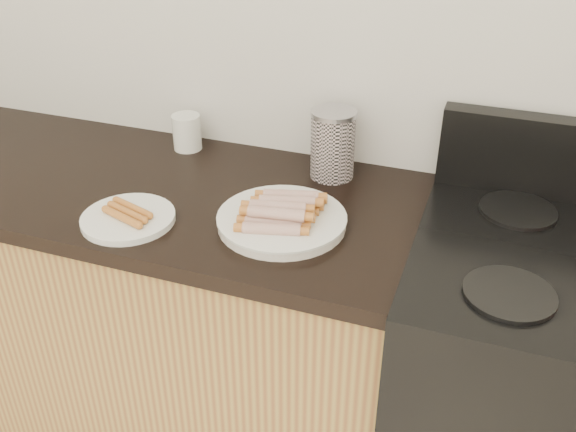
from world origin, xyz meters
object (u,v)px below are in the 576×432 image
(main_plate, at_px, (282,222))
(canister, at_px, (333,144))
(stove, at_px, (552,416))
(side_plate, at_px, (128,218))
(mug, at_px, (187,132))

(main_plate, height_order, canister, canister)
(stove, xyz_separation_m, canister, (-0.65, 0.22, 0.54))
(canister, bearing_deg, stove, -18.94)
(side_plate, height_order, canister, canister)
(stove, bearing_deg, side_plate, -170.89)
(side_plate, bearing_deg, stove, 9.11)
(stove, distance_m, side_plate, 1.14)
(side_plate, relative_size, canister, 1.20)
(canister, xyz_separation_m, mug, (-0.44, 0.02, -0.04))
(side_plate, bearing_deg, mug, 97.69)
(stove, relative_size, main_plate, 3.05)
(stove, height_order, mug, mug)
(stove, height_order, canister, canister)
(stove, relative_size, canister, 4.97)
(side_plate, bearing_deg, canister, 45.22)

